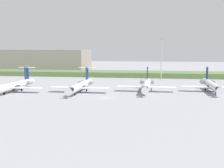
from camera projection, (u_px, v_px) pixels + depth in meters
ground_plane at (117, 86)px, 124.68m from camera, size 500.00×500.00×0.00m
grass_berm at (127, 74)px, 169.89m from camera, size 320.00×20.00×2.96m
regional_jet_nearest at (15, 85)px, 108.85m from camera, size 22.81×31.00×9.00m
regional_jet_second at (81, 86)px, 108.00m from camera, size 22.81×31.00×9.00m
regional_jet_third at (146, 85)px, 110.29m from camera, size 22.81×31.00×9.00m
regional_jet_fourth at (211, 85)px, 109.84m from camera, size 22.81×31.00×9.00m
antenna_mast at (161, 63)px, 149.02m from camera, size 4.40×0.50×22.05m
distant_hangar at (44, 61)px, 199.48m from camera, size 62.79×29.46×16.10m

